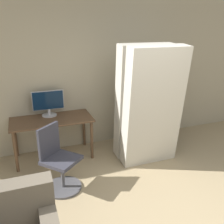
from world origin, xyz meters
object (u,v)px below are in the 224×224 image
Objects in this scene: bookshelf at (156,99)px; mattress_near at (154,108)px; monitor at (48,103)px; office_chair at (59,164)px; mattress_far at (143,102)px.

mattress_near reaches higher than bookshelf.
bookshelf is at bearing 57.79° from mattress_near.
monitor is 0.57× the size of office_chair.
office_chair is at bearing -91.97° from monitor.
mattress_far is (-0.62, -0.64, 0.19)m from bookshelf.
mattress_far is at bearing -134.23° from bookshelf.
mattress_far is (1.56, 0.51, 0.60)m from office_chair.
mattress_near is at bearing -90.00° from mattress_far.
office_chair is (-0.04, -1.10, -0.58)m from monitor.
office_chair is 2.49m from bookshelf.
monitor is at bearing 148.11° from mattress_near.
bookshelf is 1.18m from mattress_near.
office_chair is 1.74m from mattress_far.
monitor is at bearing 88.03° from office_chair.
office_chair is 0.48× the size of mattress_near.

